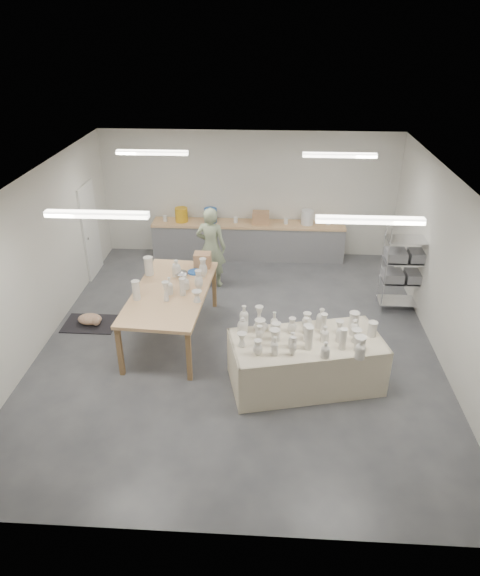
# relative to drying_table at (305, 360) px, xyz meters

# --- Properties ---
(room) EXTENTS (8.00, 8.02, 3.00)m
(room) POSITION_rel_drying_table_xyz_m (-1.24, 1.26, 1.60)
(room) COLOR #424449
(room) RESTS_ON ground
(back_counter) EXTENTS (4.60, 0.60, 1.24)m
(back_counter) POSITION_rel_drying_table_xyz_m (-1.14, 4.85, 0.03)
(back_counter) COLOR tan
(back_counter) RESTS_ON ground
(wire_shelf) EXTENTS (0.88, 0.48, 1.80)m
(wire_shelf) POSITION_rel_drying_table_xyz_m (2.07, 2.57, 0.47)
(wire_shelf) COLOR silver
(wire_shelf) RESTS_ON ground
(drying_table) EXTENTS (2.55, 1.64, 1.20)m
(drying_table) POSITION_rel_drying_table_xyz_m (0.00, 0.00, 0.00)
(drying_table) COLOR olive
(drying_table) RESTS_ON ground
(work_table) EXTENTS (1.45, 2.65, 1.34)m
(work_table) POSITION_rel_drying_table_xyz_m (-2.29, 1.36, 0.51)
(work_table) COLOR tan
(work_table) RESTS_ON ground
(rug) EXTENTS (1.00, 0.70, 0.02)m
(rug) POSITION_rel_drying_table_xyz_m (-4.03, 1.55, -0.44)
(rug) COLOR black
(rug) RESTS_ON ground
(cat) EXTENTS (0.48, 0.36, 0.20)m
(cat) POSITION_rel_drying_table_xyz_m (-4.01, 1.54, -0.33)
(cat) COLOR white
(cat) RESTS_ON rug
(potter) EXTENTS (0.71, 0.53, 1.78)m
(potter) POSITION_rel_drying_table_xyz_m (-1.86, 3.36, 0.44)
(potter) COLOR #98A781
(potter) RESTS_ON ground
(red_stool) EXTENTS (0.37, 0.37, 0.28)m
(red_stool) POSITION_rel_drying_table_xyz_m (-1.86, 3.63, -0.20)
(red_stool) COLOR #A61726
(red_stool) RESTS_ON ground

